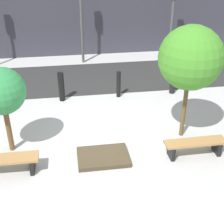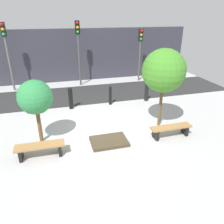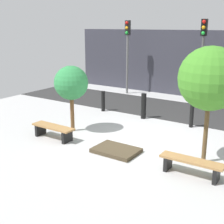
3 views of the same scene
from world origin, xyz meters
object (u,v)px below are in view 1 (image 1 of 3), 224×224
(bollard_left, at_px, (61,87))
(planter_bed, at_px, (103,157))
(bollard_right, at_px, (173,81))
(traffic_light_mid_west, at_px, (81,1))
(tree_behind_right_bench, at_px, (191,58))
(bench_left, at_px, (5,162))
(bollard_center, at_px, (119,84))
(bench_right, at_px, (195,145))
(traffic_light_mid_east, at_px, (173,7))
(tree_behind_left_bench, at_px, (2,92))
(bollard_far_left, at_px, (2,92))

(bollard_left, bearing_deg, planter_bed, -74.20)
(bollard_right, xyz_separation_m, traffic_light_mid_west, (-3.11, 3.87, 2.31))
(tree_behind_right_bench, bearing_deg, planter_bed, -161.82)
(bench_left, relative_size, traffic_light_mid_west, 0.40)
(bench_left, distance_m, bollard_left, 4.12)
(bollard_right, bearing_deg, bollard_center, 180.00)
(bollard_center, bearing_deg, tree_behind_right_bench, -63.50)
(bench_right, height_order, traffic_light_mid_east, traffic_light_mid_east)
(planter_bed, height_order, traffic_light_mid_east, traffic_light_mid_east)
(bollard_center, bearing_deg, traffic_light_mid_east, 50.68)
(bench_left, height_order, bollard_right, bollard_right)
(tree_behind_left_bench, relative_size, bollard_left, 2.26)
(tree_behind_left_bench, relative_size, tree_behind_right_bench, 0.74)
(traffic_light_mid_west, bearing_deg, bollard_far_left, -128.74)
(bench_right, relative_size, traffic_light_mid_east, 0.47)
(planter_bed, relative_size, bollard_center, 1.39)
(bench_left, height_order, tree_behind_left_bench, tree_behind_left_bench)
(bench_right, relative_size, tree_behind_left_bench, 0.69)
(bench_right, height_order, traffic_light_mid_west, traffic_light_mid_west)
(traffic_light_mid_east, bearing_deg, planter_bed, -119.19)
(planter_bed, xyz_separation_m, bollard_left, (-1.04, 3.66, 0.47))
(tree_behind_left_bench, relative_size, bollard_center, 2.46)
(bollard_right, height_order, traffic_light_mid_east, traffic_light_mid_east)
(bollard_center, bearing_deg, bench_left, -132.15)
(bollard_center, distance_m, traffic_light_mid_east, 5.37)
(bench_right, height_order, tree_behind_right_bench, tree_behind_right_bench)
(planter_bed, bearing_deg, bollard_center, 74.20)
(bollard_center, bearing_deg, planter_bed, -105.80)
(tree_behind_left_bench, bearing_deg, traffic_light_mid_west, 69.93)
(bollard_far_left, bearing_deg, traffic_light_mid_west, 51.26)
(bollard_right, bearing_deg, traffic_light_mid_east, 74.14)
(planter_bed, height_order, bollard_left, bollard_left)
(tree_behind_left_bench, distance_m, bollard_right, 6.39)
(planter_bed, height_order, tree_behind_right_bench, tree_behind_right_bench)
(traffic_light_mid_west, bearing_deg, tree_behind_right_bench, -69.93)
(bench_right, xyz_separation_m, traffic_light_mid_east, (1.75, 7.73, 2.12))
(bollard_left, xyz_separation_m, traffic_light_mid_east, (5.24, 3.87, 1.91))
(bollard_left, height_order, traffic_light_mid_west, traffic_light_mid_west)
(planter_bed, bearing_deg, traffic_light_mid_east, 60.81)
(bollard_center, xyz_separation_m, bollard_right, (2.07, 0.00, -0.02))
(bollard_far_left, bearing_deg, bench_right, -34.74)
(bollard_right, bearing_deg, tree_behind_left_bench, -152.86)
(bollard_right, height_order, traffic_light_mid_west, traffic_light_mid_west)
(bench_left, distance_m, traffic_light_mid_east, 10.42)
(tree_behind_left_bench, height_order, bollard_center, tree_behind_left_bench)
(bench_left, distance_m, traffic_light_mid_west, 8.47)
(tree_behind_left_bench, xyz_separation_m, tree_behind_right_bench, (4.91, 0.00, 0.62))
(tree_behind_left_bench, bearing_deg, planter_bed, -18.18)
(bench_left, relative_size, bench_right, 0.98)
(bollard_left, xyz_separation_m, traffic_light_mid_west, (1.04, 3.87, 2.25))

